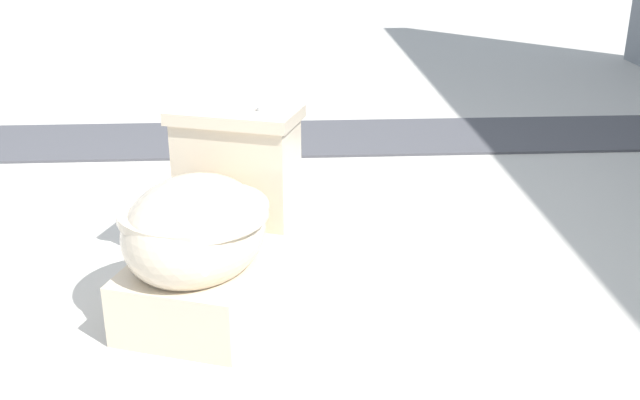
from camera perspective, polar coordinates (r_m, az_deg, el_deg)
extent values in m
plane|color=beige|center=(2.46, -13.09, -4.19)|extent=(14.00, 14.00, 0.00)
cube|color=#4C4C51|center=(3.56, -2.07, 4.73)|extent=(0.56, 8.00, 0.01)
cube|color=beige|center=(2.13, -8.11, -5.54)|extent=(0.68, 0.51, 0.17)
ellipsoid|color=beige|center=(1.98, -9.51, -2.29)|extent=(0.53, 0.48, 0.28)
cylinder|color=beige|center=(1.95, -9.61, -0.79)|extent=(0.49, 0.49, 0.03)
cube|color=beige|center=(2.22, -6.32, 2.27)|extent=(0.28, 0.38, 0.30)
cube|color=beige|center=(2.17, -6.50, 6.46)|extent=(0.31, 0.41, 0.04)
cylinder|color=silver|center=(2.13, -4.51, 6.95)|extent=(0.02, 0.02, 0.01)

